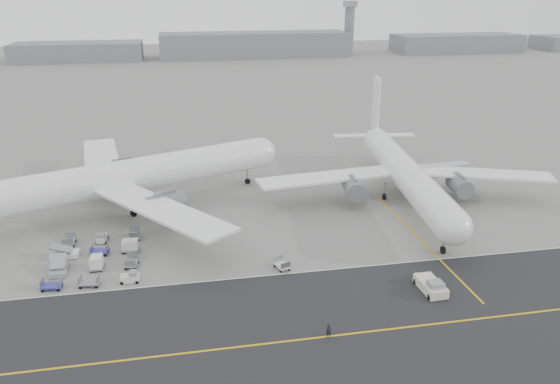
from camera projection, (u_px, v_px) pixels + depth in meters
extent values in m
plane|color=gray|center=(242.00, 270.00, 79.83)|extent=(700.00, 700.00, 0.00)
cube|color=#252527|center=(303.00, 339.00, 64.17)|extent=(220.00, 32.00, 0.02)
cube|color=gold|center=(303.00, 339.00, 64.16)|extent=(220.00, 0.30, 0.01)
cube|color=silver|center=(278.00, 274.00, 78.68)|extent=(220.00, 0.25, 0.01)
cube|color=gold|center=(419.00, 239.00, 89.72)|extent=(0.30, 40.00, 0.01)
cylinder|color=gray|center=(349.00, 30.00, 336.16)|extent=(6.00, 6.00, 28.00)
cube|color=gray|center=(350.00, 4.00, 330.71)|extent=(7.00, 7.00, 3.50)
cylinder|color=white|center=(134.00, 175.00, 100.40)|extent=(52.85, 26.57, 6.26)
sphere|color=white|center=(261.00, 152.00, 114.41)|extent=(6.13, 6.13, 6.13)
cube|color=white|center=(162.00, 209.00, 87.09)|extent=(23.13, 28.06, 0.45)
cube|color=white|center=(101.00, 159.00, 112.89)|extent=(10.95, 30.60, 0.45)
cylinder|color=slate|center=(166.00, 205.00, 93.05)|extent=(7.63, 6.12, 3.88)
cylinder|color=slate|center=(123.00, 170.00, 110.77)|extent=(7.63, 6.12, 3.88)
cylinder|color=black|center=(248.00, 181.00, 114.75)|extent=(1.28, 0.91, 1.18)
cylinder|color=black|center=(134.00, 213.00, 98.48)|extent=(1.28, 0.91, 1.18)
cylinder|color=black|center=(120.00, 201.00, 104.36)|extent=(1.28, 0.91, 1.18)
cylinder|color=gray|center=(247.00, 174.00, 114.17)|extent=(0.36, 0.36, 3.29)
cylinder|color=white|center=(406.00, 174.00, 103.05)|extent=(11.53, 49.50, 5.64)
sphere|color=white|center=(454.00, 228.00, 80.09)|extent=(5.52, 5.52, 5.52)
cone|color=white|center=(375.00, 137.00, 126.98)|extent=(6.19, 10.14, 5.07)
cube|color=white|center=(376.00, 103.00, 124.80)|extent=(1.15, 5.42, 11.99)
cube|color=white|center=(353.00, 136.00, 127.45)|extent=(9.26, 3.76, 0.25)
cube|color=white|center=(395.00, 135.00, 128.09)|extent=(9.26, 3.76, 0.25)
cube|color=white|center=(327.00, 177.00, 103.46)|extent=(27.52, 9.27, 0.45)
cube|color=white|center=(479.00, 174.00, 105.37)|extent=(27.35, 15.24, 0.45)
cylinder|color=slate|center=(354.00, 188.00, 102.02)|extent=(4.19, 6.37, 3.49)
cylinder|color=slate|center=(460.00, 185.00, 103.33)|extent=(4.19, 6.37, 3.49)
cylinder|color=black|center=(443.00, 250.00, 84.71)|extent=(0.64, 1.27, 1.22)
cylinder|color=black|center=(384.00, 197.00, 106.33)|extent=(0.64, 1.27, 1.22)
cylinder|color=black|center=(418.00, 196.00, 106.76)|extent=(0.64, 1.27, 1.22)
cylinder|color=gray|center=(444.00, 241.00, 84.19)|extent=(0.36, 0.36, 2.96)
cube|color=beige|center=(431.00, 286.00, 74.21)|extent=(2.81, 5.55, 1.24)
cube|color=gray|center=(436.00, 285.00, 72.75)|extent=(1.99, 1.82, 0.80)
cylinder|color=gray|center=(419.00, 276.00, 77.38)|extent=(0.21, 2.30, 0.14)
cylinder|color=black|center=(430.00, 297.00, 72.16)|extent=(0.38, 0.80, 0.80)
cylinder|color=black|center=(446.00, 295.00, 72.63)|extent=(0.38, 0.80, 0.80)
cylinder|color=black|center=(416.00, 281.00, 76.04)|extent=(0.38, 0.80, 0.80)
cylinder|color=black|center=(431.00, 280.00, 76.50)|extent=(0.38, 0.80, 0.80)
cylinder|color=gray|center=(463.00, 179.00, 112.66)|extent=(1.44, 1.44, 3.60)
cube|color=gray|center=(462.00, 185.00, 113.18)|extent=(2.51, 2.51, 0.63)
cube|color=silver|center=(437.00, 170.00, 110.29)|extent=(13.66, 3.53, 2.34)
cube|color=gray|center=(408.00, 173.00, 108.70)|extent=(1.29, 2.96, 2.70)
cylinder|color=black|center=(463.00, 184.00, 114.33)|extent=(0.31, 0.56, 0.54)
imported|color=black|center=(329.00, 331.00, 64.27)|extent=(0.75, 0.58, 1.82)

